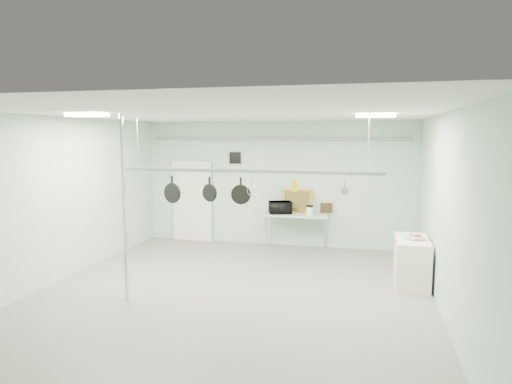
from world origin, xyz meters
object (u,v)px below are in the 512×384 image
(chrome_pole, at_px, (124,208))
(coffee_canister, at_px, (310,211))
(skillet_mid, at_px, (210,190))
(fruit_bowl, at_px, (415,237))
(skillet_left, at_px, (172,190))
(prep_table, at_px, (297,216))
(microwave, at_px, (280,207))
(side_cabinet, at_px, (412,262))
(skillet_right, at_px, (241,191))
(pot_rack, at_px, (246,169))

(chrome_pole, height_order, coffee_canister, chrome_pole)
(coffee_canister, xyz_separation_m, skillet_mid, (-1.43, -3.15, 0.84))
(coffee_canister, height_order, fruit_bowl, coffee_canister)
(fruit_bowl, height_order, skillet_mid, skillet_mid)
(skillet_mid, bearing_deg, skillet_left, -161.34)
(prep_table, relative_size, skillet_left, 3.11)
(microwave, bearing_deg, chrome_pole, 45.37)
(side_cabinet, height_order, skillet_left, skillet_left)
(coffee_canister, distance_m, skillet_left, 3.91)
(skillet_left, xyz_separation_m, skillet_right, (1.33, 0.00, 0.02))
(side_cabinet, height_order, skillet_mid, skillet_mid)
(prep_table, xyz_separation_m, pot_rack, (-0.40, -3.30, 1.40))
(chrome_pole, height_order, skillet_left, chrome_pole)
(chrome_pole, height_order, prep_table, chrome_pole)
(skillet_right, bearing_deg, coffee_canister, 68.22)
(coffee_canister, bearing_deg, fruit_bowl, -43.57)
(fruit_bowl, bearing_deg, pot_rack, -161.22)
(chrome_pole, xyz_separation_m, side_cabinet, (4.85, 2.00, -1.15))
(side_cabinet, bearing_deg, fruit_bowl, -68.76)
(microwave, height_order, coffee_canister, microwave)
(microwave, bearing_deg, skillet_mid, 58.10)
(prep_table, bearing_deg, fruit_bowl, -41.50)
(skillet_right, bearing_deg, chrome_pole, -160.35)
(chrome_pole, xyz_separation_m, pot_rack, (1.90, 0.90, 0.63))
(coffee_canister, bearing_deg, skillet_left, -124.51)
(skillet_mid, xyz_separation_m, skillet_right, (0.59, 0.00, -0.00))
(fruit_bowl, bearing_deg, coffee_canister, 136.43)
(skillet_left, bearing_deg, pot_rack, 14.21)
(fruit_bowl, bearing_deg, microwave, 143.53)
(prep_table, distance_m, skillet_right, 3.49)
(pot_rack, bearing_deg, fruit_bowl, 18.78)
(coffee_canister, relative_size, skillet_mid, 0.45)
(side_cabinet, xyz_separation_m, skillet_mid, (-3.64, -1.10, 1.40))
(microwave, bearing_deg, prep_table, 171.33)
(pot_rack, xyz_separation_m, fruit_bowl, (2.98, 1.01, -1.29))
(fruit_bowl, relative_size, skillet_right, 0.76)
(prep_table, height_order, skillet_left, skillet_left)
(pot_rack, relative_size, skillet_mid, 10.31)
(chrome_pole, bearing_deg, microwave, 65.26)
(skillet_right, bearing_deg, prep_table, 74.56)
(chrome_pole, relative_size, prep_table, 2.00)
(prep_table, distance_m, microwave, 0.47)
(skillet_mid, bearing_deg, fruit_bowl, 34.11)
(side_cabinet, xyz_separation_m, skillet_left, (-4.37, -1.10, 1.38))
(fruit_bowl, distance_m, skillet_right, 3.37)
(pot_rack, relative_size, coffee_canister, 23.15)
(pot_rack, bearing_deg, skillet_right, 180.00)
(chrome_pole, distance_m, skillet_left, 1.04)
(pot_rack, height_order, microwave, pot_rack)
(fruit_bowl, xyz_separation_m, skillet_right, (-3.08, -1.01, 0.90))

